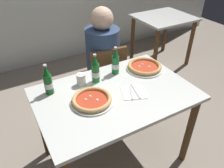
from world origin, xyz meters
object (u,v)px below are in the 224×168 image
object	(u,v)px
beer_bottle_left	(48,82)
beer_bottle_right	(115,63)
dining_table_main	(115,104)
beer_bottle_center	(95,70)
paper_cup	(81,79)
pizza_marinara_far	(145,67)
napkin_with_cutlery	(133,92)
diner_seated	(103,66)
chair_behind_table	(105,77)
dining_table_background	(163,27)
pizza_margherita_near	(92,100)

from	to	relation	value
beer_bottle_left	beer_bottle_right	xyz separation A→B (m)	(0.58, 0.00, 0.00)
dining_table_main	beer_bottle_center	world-z (taller)	beer_bottle_center
beer_bottle_center	paper_cup	distance (m)	0.13
pizza_marinara_far	beer_bottle_right	size ratio (longest dim) A/B	1.34
beer_bottle_left	paper_cup	bearing A→B (deg)	-2.84
beer_bottle_right	napkin_with_cutlery	size ratio (longest dim) A/B	1.05
dining_table_main	diner_seated	bearing A→B (deg)	70.36
dining_table_main	paper_cup	distance (m)	0.33
chair_behind_table	beer_bottle_right	size ratio (longest dim) A/B	3.44
dining_table_main	beer_bottle_center	distance (m)	0.31
dining_table_background	pizza_marinara_far	distance (m)	1.59
beer_bottle_center	napkin_with_cutlery	xyz separation A→B (m)	(0.18, -0.28, -0.10)
dining_table_background	napkin_with_cutlery	world-z (taller)	napkin_with_cutlery
diner_seated	beer_bottle_right	distance (m)	0.50
dining_table_background	paper_cup	size ratio (longest dim) A/B	8.42
pizza_marinara_far	beer_bottle_right	distance (m)	0.29
napkin_with_cutlery	beer_bottle_center	bearing A→B (deg)	123.05
pizza_margherita_near	pizza_marinara_far	distance (m)	0.65
beer_bottle_left	napkin_with_cutlery	xyz separation A→B (m)	(0.56, -0.31, -0.10)
diner_seated	beer_bottle_left	xyz separation A→B (m)	(-0.67, -0.42, 0.27)
diner_seated	dining_table_background	xyz separation A→B (m)	(1.33, 0.60, 0.01)
pizza_marinara_far	dining_table_background	bearing A→B (deg)	43.01
diner_seated	dining_table_main	bearing A→B (deg)	-109.64
dining_table_background	paper_cup	world-z (taller)	paper_cup
beer_bottle_left	napkin_with_cutlery	size ratio (longest dim) A/B	1.05
dining_table_main	dining_table_background	size ratio (longest dim) A/B	1.50
beer_bottle_left	pizza_margherita_near	bearing A→B (deg)	-48.35
pizza_marinara_far	beer_bottle_center	distance (m)	0.48
dining_table_main	chair_behind_table	distance (m)	0.67
beer_bottle_center	paper_cup	bearing A→B (deg)	172.26
dining_table_main	beer_bottle_right	bearing A→B (deg)	59.72
chair_behind_table	pizza_margherita_near	world-z (taller)	chair_behind_table
pizza_margherita_near	beer_bottle_left	distance (m)	0.36
pizza_margherita_near	paper_cup	bearing A→B (deg)	84.63
dining_table_main	beer_bottle_left	world-z (taller)	beer_bottle_left
pizza_margherita_near	beer_bottle_left	bearing A→B (deg)	131.65
diner_seated	beer_bottle_left	size ratio (longest dim) A/B	4.89
dining_table_main	diner_seated	xyz separation A→B (m)	(0.24, 0.66, -0.05)
paper_cup	napkin_with_cutlery	bearing A→B (deg)	-44.38
chair_behind_table	paper_cup	xyz separation A→B (m)	(-0.41, -0.38, 0.32)
beer_bottle_left	paper_cup	world-z (taller)	beer_bottle_left
dining_table_background	beer_bottle_left	world-z (taller)	beer_bottle_left
chair_behind_table	beer_bottle_left	size ratio (longest dim) A/B	3.44
beer_bottle_left	paper_cup	xyz separation A→B (m)	(0.25, -0.01, -0.06)
beer_bottle_right	beer_bottle_left	bearing A→B (deg)	-179.54
pizza_margherita_near	beer_bottle_right	world-z (taller)	beer_bottle_right
diner_seated	dining_table_background	size ratio (longest dim) A/B	1.51
paper_cup	dining_table_main	bearing A→B (deg)	-51.82
diner_seated	pizza_margherita_near	size ratio (longest dim) A/B	3.84
diner_seated	chair_behind_table	bearing A→B (deg)	-97.43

